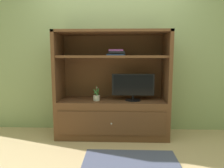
% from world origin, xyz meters
% --- Properties ---
extents(ground_plane, '(8.00, 8.00, 0.00)m').
position_xyz_m(ground_plane, '(0.00, 0.00, 0.00)').
color(ground_plane, tan).
extents(painted_rear_wall, '(6.00, 0.10, 2.80)m').
position_xyz_m(painted_rear_wall, '(0.00, 0.75, 1.40)').
color(painted_rear_wall, '#8C9E6B').
rests_on(painted_rear_wall, ground_plane).
extents(media_console, '(1.68, 0.58, 1.60)m').
position_xyz_m(media_console, '(0.00, 0.41, 0.49)').
color(media_console, brown).
rests_on(media_console, ground_plane).
extents(tv_monitor, '(0.63, 0.24, 0.40)m').
position_xyz_m(tv_monitor, '(0.32, 0.35, 0.79)').
color(tv_monitor, black).
rests_on(tv_monitor, media_console).
extents(potted_plant, '(0.10, 0.11, 0.23)m').
position_xyz_m(potted_plant, '(-0.23, 0.33, 0.62)').
color(potted_plant, beige).
rests_on(potted_plant, media_console).
extents(magazine_stack, '(0.29, 0.33, 0.09)m').
position_xyz_m(magazine_stack, '(0.06, 0.40, 1.29)').
color(magazine_stack, '#2D519E').
rests_on(magazine_stack, media_console).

